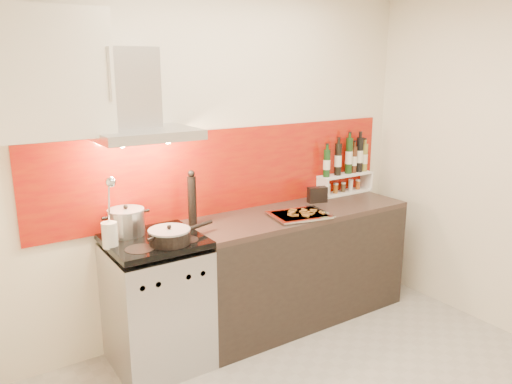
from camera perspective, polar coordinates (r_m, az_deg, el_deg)
back_wall at (r=3.77m, az=-3.77°, el=3.61°), size 3.40×0.02×2.60m
backsplash at (r=3.80m, az=-3.00°, el=2.48°), size 3.00×0.02×0.64m
range_stove at (r=3.50m, az=-11.22°, el=-12.41°), size 0.60×0.60×0.91m
counter at (r=4.05m, az=4.80°, el=-8.24°), size 1.80×0.60×0.90m
range_hood at (r=3.28m, az=-13.29°, el=9.47°), size 0.62×0.50×0.61m
upper_cabinet at (r=3.11m, az=-23.18°, el=12.31°), size 0.70×0.35×0.72m
stock_pot at (r=3.39m, az=-14.58°, el=-3.32°), size 0.24×0.24×0.21m
saute_pan at (r=3.19m, az=-9.75°, el=-4.96°), size 0.50×0.27×0.12m
utensil_jar at (r=3.19m, az=-16.36°, el=-3.82°), size 0.10×0.14×0.46m
pepper_mill at (r=3.52m, az=-7.32°, el=-0.75°), size 0.06×0.06×0.39m
step_shelf at (r=4.44m, az=10.39°, el=2.67°), size 0.54×0.15×0.49m
caddy_box at (r=4.13m, az=7.02°, el=-0.36°), size 0.17×0.11×0.14m
baking_tray at (r=3.73m, az=5.05°, el=-2.60°), size 0.48×0.40×0.03m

